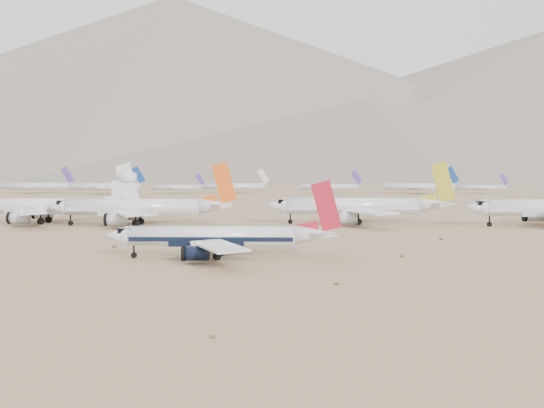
{
  "coord_description": "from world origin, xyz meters",
  "views": [
    {
      "loc": [
        3.91,
        -119.64,
        15.82
      ],
      "look_at": [
        0.22,
        48.63,
        7.0
      ],
      "focal_mm": 45.0,
      "sensor_mm": 36.0,
      "label": 1
    }
  ],
  "objects": [
    {
      "name": "mountain_range",
      "position": [
        70.18,
        1648.01,
        190.32
      ],
      "size": [
        7354.0,
        3024.0,
        470.0
      ],
      "color": "slate",
      "rests_on": "ground"
    },
    {
      "name": "main_airliner",
      "position": [
        -7.54,
        -0.85,
        3.8
      ],
      "size": [
        39.19,
        38.28,
        13.83
      ],
      "color": "white",
      "rests_on": "ground"
    },
    {
      "name": "desert_scrub",
      "position": [
        -20.73,
        -21.89,
        0.28
      ],
      "size": [
        233.6,
        121.67,
        0.63
      ],
      "color": "brown",
      "rests_on": "ground"
    },
    {
      "name": "row2_white_trijet",
      "position": [
        -64.11,
        73.12,
        5.08
      ],
      "size": [
        49.52,
        48.4,
        17.55
      ],
      "color": "white",
      "rests_on": "ground"
    },
    {
      "name": "row2_orange_tail",
      "position": [
        -36.54,
        66.94,
        4.96
      ],
      "size": [
        49.52,
        48.44,
        17.66
      ],
      "color": "white",
      "rests_on": "ground"
    },
    {
      "name": "distant_storage_row",
      "position": [
        57.68,
        309.0,
        4.46
      ],
      "size": [
        675.3,
        58.57,
        16.36
      ],
      "color": "silver",
      "rests_on": "ground"
    },
    {
      "name": "ground",
      "position": [
        0.0,
        0.0,
        0.0
      ],
      "size": [
        7000.0,
        7000.0,
        0.0
      ],
      "primitive_type": "plane",
      "color": "#907254",
      "rests_on": "ground"
    },
    {
      "name": "row2_gold_tail",
      "position": [
        24.56,
        73.47,
        4.98
      ],
      "size": [
        50.04,
        48.94,
        17.82
      ],
      "color": "white",
      "rests_on": "ground"
    }
  ]
}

